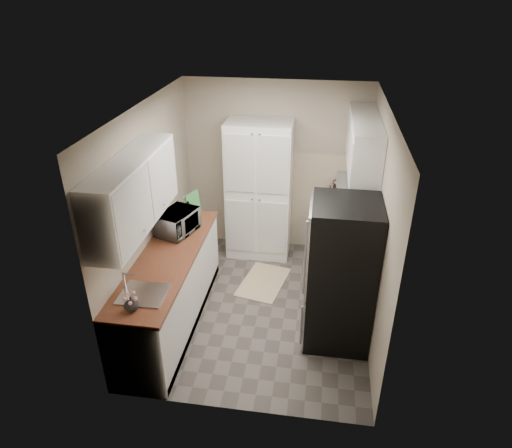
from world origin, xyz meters
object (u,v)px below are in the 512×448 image
pantry_cabinet (259,191)px  toaster_oven (341,194)px  microwave (178,222)px  electric_range (340,264)px  wine_bottle (189,214)px  refrigerator (341,275)px

pantry_cabinet → toaster_oven: bearing=1.2°
microwave → toaster_oven: size_ratio=1.50×
microwave → toaster_oven: bearing=-40.9°
microwave → toaster_oven: (1.97, 1.23, -0.04)m
pantry_cabinet → electric_range: size_ratio=1.77×
microwave → wine_bottle: bearing=1.5°
refrigerator → microwave: 2.04m
pantry_cabinet → refrigerator: 2.07m
electric_range → microwave: (-1.99, -0.28, 0.58)m
pantry_cabinet → toaster_oven: size_ratio=5.92×
microwave → toaster_oven: microwave is taller
microwave → wine_bottle: 0.25m
refrigerator → toaster_oven: size_ratio=5.03×
electric_range → refrigerator: (-0.03, -0.80, 0.37)m
toaster_oven → refrigerator: bearing=-97.8°
microwave → refrigerator: bearing=-87.8°
wine_bottle → electric_range: bearing=0.9°
pantry_cabinet → microwave: pantry_cabinet is taller
electric_range → wine_bottle: 2.01m
pantry_cabinet → refrigerator: (1.14, -1.73, -0.15)m
microwave → wine_bottle: size_ratio=1.81×
microwave → pantry_cabinet: bearing=-17.1°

